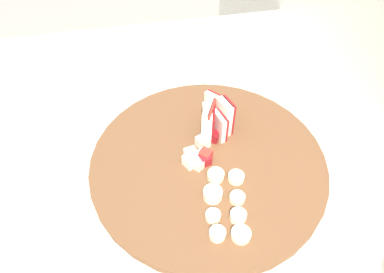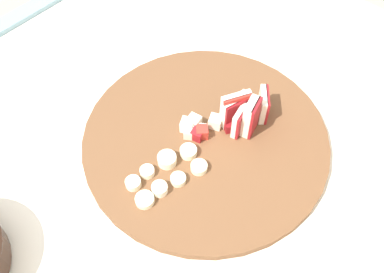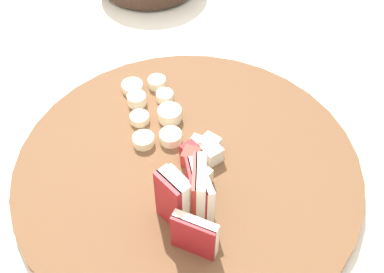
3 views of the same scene
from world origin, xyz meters
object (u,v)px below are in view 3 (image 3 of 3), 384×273
cutting_board (188,170)px  apple_wedge_fan (190,199)px  apple_dice_pile (199,160)px  banana_slice_rows (153,110)px

cutting_board → apple_wedge_fan: (-0.06, 0.03, 0.04)m
cutting_board → apple_dice_pile: bearing=-110.5°
apple_wedge_fan → banana_slice_rows: size_ratio=0.72×
apple_dice_pile → apple_wedge_fan: bearing=145.1°
apple_wedge_fan → cutting_board: bearing=-23.6°
apple_wedge_fan → banana_slice_rows: apple_wedge_fan is taller
apple_wedge_fan → apple_dice_pile: bearing=-34.9°
cutting_board → apple_wedge_fan: bearing=156.4°
apple_wedge_fan → banana_slice_rows: (0.16, -0.02, -0.02)m
cutting_board → apple_wedge_fan: apple_wedge_fan is taller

